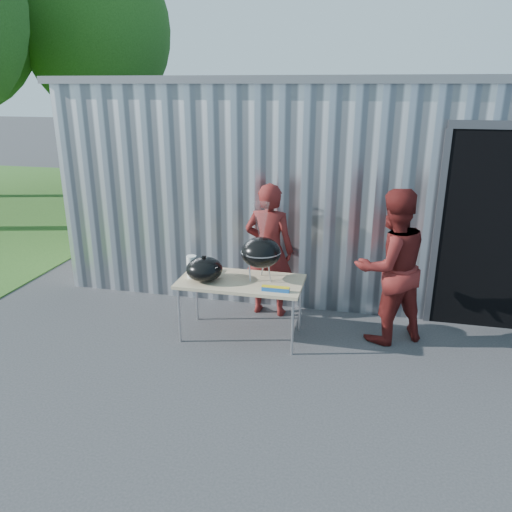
% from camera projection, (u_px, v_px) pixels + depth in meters
% --- Properties ---
extents(ground, '(80.00, 80.00, 0.00)m').
position_uv_depth(ground, '(246.00, 367.00, 5.56)').
color(ground, '#343436').
extents(building, '(8.20, 6.20, 3.10)m').
position_uv_depth(building, '(355.00, 169.00, 9.10)').
color(building, silver).
rests_on(building, ground).
extents(tree_far, '(4.08, 4.08, 6.76)m').
position_uv_depth(tree_far, '(97.00, 31.00, 13.80)').
color(tree_far, '#442D19').
rests_on(tree_far, ground).
extents(folding_table, '(1.50, 0.75, 0.75)m').
position_uv_depth(folding_table, '(241.00, 283.00, 6.04)').
color(folding_table, tan).
rests_on(folding_table, ground).
extents(kettle_grill, '(0.49, 0.49, 0.95)m').
position_uv_depth(kettle_grill, '(261.00, 247.00, 5.91)').
color(kettle_grill, black).
rests_on(kettle_grill, folding_table).
extents(grill_lid, '(0.44, 0.44, 0.32)m').
position_uv_depth(grill_lid, '(204.00, 269.00, 5.98)').
color(grill_lid, black).
rests_on(grill_lid, folding_table).
extents(paper_towels, '(0.12, 0.12, 0.28)m').
position_uv_depth(paper_towels, '(192.00, 267.00, 6.06)').
color(paper_towels, white).
rests_on(paper_towels, folding_table).
extents(white_tub, '(0.20, 0.15, 0.10)m').
position_uv_depth(white_tub, '(202.00, 268.00, 6.30)').
color(white_tub, white).
rests_on(white_tub, folding_table).
extents(foil_box, '(0.32, 0.06, 0.06)m').
position_uv_depth(foil_box, '(276.00, 289.00, 5.69)').
color(foil_box, '#1952A3').
rests_on(foil_box, folding_table).
extents(person_cook, '(0.69, 0.47, 1.81)m').
position_uv_depth(person_cook, '(269.00, 250.00, 6.63)').
color(person_cook, maroon).
rests_on(person_cook, ground).
extents(person_bystander, '(1.15, 1.08, 1.88)m').
position_uv_depth(person_bystander, '(391.00, 267.00, 5.91)').
color(person_bystander, maroon).
rests_on(person_bystander, ground).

